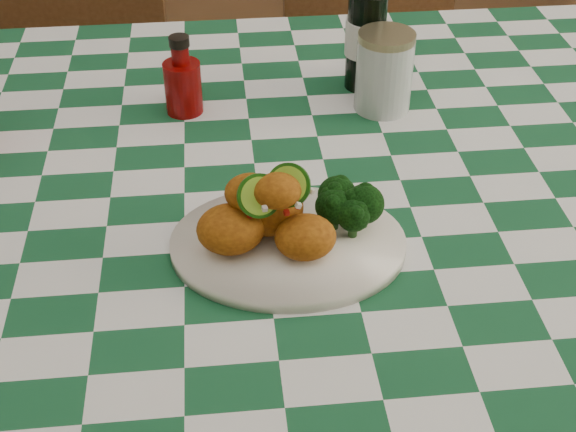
{
  "coord_description": "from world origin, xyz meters",
  "views": [
    {
      "loc": [
        -0.05,
        -0.99,
        1.44
      ],
      "look_at": [
        0.03,
        -0.2,
        0.84
      ],
      "focal_mm": 50.0,
      "sensor_mm": 36.0,
      "label": 1
    }
  ],
  "objects_px": {
    "dining_table": "(260,348)",
    "beer_bottle": "(367,21)",
    "plate": "(288,245)",
    "wooden_chair_left": "(69,101)",
    "wooden_chair_right": "(378,106)",
    "ketchup_bottle": "(182,75)",
    "fried_chicken_pile": "(277,208)",
    "mason_jar": "(384,72)"
  },
  "relations": [
    {
      "from": "plate",
      "to": "wooden_chair_left",
      "type": "height_order",
      "value": "wooden_chair_left"
    },
    {
      "from": "dining_table",
      "to": "beer_bottle",
      "type": "height_order",
      "value": "beer_bottle"
    },
    {
      "from": "ketchup_bottle",
      "to": "mason_jar",
      "type": "height_order",
      "value": "same"
    },
    {
      "from": "dining_table",
      "to": "beer_bottle",
      "type": "bearing_deg",
      "value": 47.57
    },
    {
      "from": "plate",
      "to": "mason_jar",
      "type": "bearing_deg",
      "value": 61.39
    },
    {
      "from": "beer_bottle",
      "to": "ketchup_bottle",
      "type": "bearing_deg",
      "value": -169.65
    },
    {
      "from": "fried_chicken_pile",
      "to": "ketchup_bottle",
      "type": "bearing_deg",
      "value": 107.52
    },
    {
      "from": "dining_table",
      "to": "wooden_chair_right",
      "type": "relative_size",
      "value": 1.78
    },
    {
      "from": "plate",
      "to": "beer_bottle",
      "type": "xyz_separation_m",
      "value": [
        0.17,
        0.42,
        0.11
      ]
    },
    {
      "from": "wooden_chair_left",
      "to": "wooden_chair_right",
      "type": "relative_size",
      "value": 1.05
    },
    {
      "from": "fried_chicken_pile",
      "to": "wooden_chair_right",
      "type": "bearing_deg",
      "value": 70.17
    },
    {
      "from": "plate",
      "to": "fried_chicken_pile",
      "type": "relative_size",
      "value": 1.89
    },
    {
      "from": "dining_table",
      "to": "ketchup_bottle",
      "type": "distance_m",
      "value": 0.5
    },
    {
      "from": "beer_bottle",
      "to": "wooden_chair_right",
      "type": "xyz_separation_m",
      "value": [
        0.14,
        0.48,
        -0.44
      ]
    },
    {
      "from": "dining_table",
      "to": "ketchup_bottle",
      "type": "bearing_deg",
      "value": 121.48
    },
    {
      "from": "ketchup_bottle",
      "to": "wooden_chair_right",
      "type": "relative_size",
      "value": 0.14
    },
    {
      "from": "mason_jar",
      "to": "beer_bottle",
      "type": "relative_size",
      "value": 0.56
    },
    {
      "from": "plate",
      "to": "dining_table",
      "type": "bearing_deg",
      "value": 98.09
    },
    {
      "from": "dining_table",
      "to": "plate",
      "type": "relative_size",
      "value": 5.56
    },
    {
      "from": "plate",
      "to": "wooden_chair_right",
      "type": "xyz_separation_m",
      "value": [
        0.31,
        0.91,
        -0.33
      ]
    },
    {
      "from": "dining_table",
      "to": "wooden_chair_left",
      "type": "height_order",
      "value": "wooden_chair_left"
    },
    {
      "from": "dining_table",
      "to": "wooden_chair_left",
      "type": "xyz_separation_m",
      "value": [
        -0.4,
        0.76,
        0.1
      ]
    },
    {
      "from": "plate",
      "to": "wooden_chair_right",
      "type": "distance_m",
      "value": 1.01
    },
    {
      "from": "fried_chicken_pile",
      "to": "wooden_chair_right",
      "type": "height_order",
      "value": "wooden_chair_right"
    },
    {
      "from": "fried_chicken_pile",
      "to": "plate",
      "type": "bearing_deg",
      "value": 0.0
    },
    {
      "from": "wooden_chair_left",
      "to": "wooden_chair_right",
      "type": "distance_m",
      "value": 0.75
    },
    {
      "from": "plate",
      "to": "fried_chicken_pile",
      "type": "bearing_deg",
      "value": 180.0
    },
    {
      "from": "beer_bottle",
      "to": "wooden_chair_left",
      "type": "height_order",
      "value": "beer_bottle"
    },
    {
      "from": "wooden_chair_left",
      "to": "wooden_chair_right",
      "type": "xyz_separation_m",
      "value": [
        0.75,
        -0.06,
        -0.02
      ]
    },
    {
      "from": "fried_chicken_pile",
      "to": "wooden_chair_left",
      "type": "distance_m",
      "value": 1.11
    },
    {
      "from": "mason_jar",
      "to": "wooden_chair_left",
      "type": "xyz_separation_m",
      "value": [
        -0.62,
        0.62,
        -0.36
      ]
    },
    {
      "from": "dining_table",
      "to": "mason_jar",
      "type": "bearing_deg",
      "value": 33.22
    },
    {
      "from": "fried_chicken_pile",
      "to": "ketchup_bottle",
      "type": "xyz_separation_m",
      "value": [
        -0.12,
        0.37,
        -0.0
      ]
    },
    {
      "from": "wooden_chair_right",
      "to": "fried_chicken_pile",
      "type": "bearing_deg",
      "value": -108.99
    },
    {
      "from": "ketchup_bottle",
      "to": "mason_jar",
      "type": "bearing_deg",
      "value": -3.97
    },
    {
      "from": "dining_table",
      "to": "plate",
      "type": "bearing_deg",
      "value": -81.91
    },
    {
      "from": "beer_bottle",
      "to": "wooden_chair_left",
      "type": "xyz_separation_m",
      "value": [
        -0.6,
        0.54,
        -0.41
      ]
    },
    {
      "from": "mason_jar",
      "to": "ketchup_bottle",
      "type": "bearing_deg",
      "value": 176.03
    },
    {
      "from": "fried_chicken_pile",
      "to": "wooden_chair_left",
      "type": "xyz_separation_m",
      "value": [
        -0.42,
        0.96,
        -0.36
      ]
    },
    {
      "from": "plate",
      "to": "ketchup_bottle",
      "type": "xyz_separation_m",
      "value": [
        -0.13,
        0.37,
        0.06
      ]
    },
    {
      "from": "dining_table",
      "to": "ketchup_bottle",
      "type": "height_order",
      "value": "ketchup_bottle"
    },
    {
      "from": "mason_jar",
      "to": "wooden_chair_left",
      "type": "relative_size",
      "value": 0.13
    }
  ]
}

